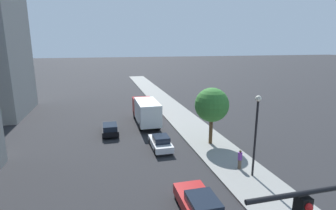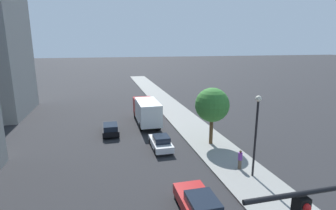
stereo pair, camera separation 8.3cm
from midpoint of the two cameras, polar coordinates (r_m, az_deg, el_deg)
The scene contains 8 objects.
sidewalk at distance 24.98m, azimuth 11.56°, elevation -10.51°, with size 4.36×120.00×0.15m, color gray.
street_lamp at distance 20.32m, azimuth 18.50°, elevation -4.12°, with size 0.44×0.44×6.25m.
street_tree at distance 26.04m, azimuth 9.39°, elevation -0.01°, with size 3.37×3.37×5.69m.
car_black at distance 30.44m, azimuth -12.57°, elevation -4.97°, with size 1.79×4.41×1.36m.
car_white at distance 25.63m, azimuth -1.72°, elevation -8.12°, with size 1.72×4.02×1.43m.
car_red at distance 16.73m, azimuth 6.52°, elevation -20.44°, with size 1.93×4.07×1.54m.
box_truck at distance 33.06m, azimuth -4.87°, elevation -1.16°, with size 2.47×7.98×3.20m.
pedestrian_purple_shirt at distance 22.24m, azimuth 15.23°, elevation -11.30°, with size 0.34×0.34×1.59m.
Camera 1 is at (-2.64, -0.47, 10.02)m, focal length 28.08 mm.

